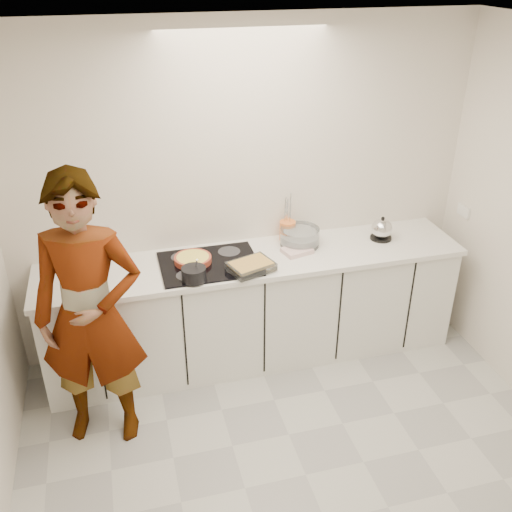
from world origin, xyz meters
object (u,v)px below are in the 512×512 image
object	(u,v)px
baking_dish	(251,266)
utensil_crock	(287,231)
saucepan	(194,274)
kettle	(382,230)
mixing_bowl	(300,237)
tart_dish	(193,259)
cook	(90,316)
hob	(209,264)

from	to	relation	value
baking_dish	utensil_crock	xyz separation A→B (m)	(0.41, 0.43, 0.03)
saucepan	kettle	bearing A→B (deg)	10.15
utensil_crock	mixing_bowl	bearing A→B (deg)	-61.42
tart_dish	kettle	xyz separation A→B (m)	(1.52, 0.02, 0.04)
baking_dish	kettle	bearing A→B (deg)	12.13
baking_dish	utensil_crock	distance (m)	0.59
saucepan	cook	distance (m)	0.77
hob	kettle	xyz separation A→B (m)	(1.41, 0.07, 0.08)
saucepan	utensil_crock	xyz separation A→B (m)	(0.83, 0.46, 0.02)
saucepan	mixing_bowl	world-z (taller)	saucepan
saucepan	kettle	distance (m)	1.58
mixing_bowl	cook	bearing A→B (deg)	-157.93
tart_dish	utensil_crock	world-z (taller)	utensil_crock
tart_dish	kettle	size ratio (longest dim) A/B	1.42
cook	utensil_crock	bearing A→B (deg)	38.90
mixing_bowl	kettle	distance (m)	0.67
utensil_crock	baking_dish	bearing A→B (deg)	-133.84
hob	saucepan	size ratio (longest dim) A/B	3.92
hob	utensil_crock	distance (m)	0.73
tart_dish	cook	xyz separation A→B (m)	(-0.74, -0.56, -0.00)
utensil_crock	saucepan	bearing A→B (deg)	-150.91
tart_dish	baking_dish	distance (m)	0.45
mixing_bowl	cook	world-z (taller)	cook
kettle	utensil_crock	size ratio (longest dim) A/B	1.31
baking_dish	utensil_crock	bearing A→B (deg)	46.16
mixing_bowl	tart_dish	bearing A→B (deg)	-174.31
saucepan	utensil_crock	size ratio (longest dim) A/B	1.16
utensil_crock	hob	bearing A→B (deg)	-160.04
baking_dish	kettle	size ratio (longest dim) A/B	1.75
mixing_bowl	saucepan	bearing A→B (deg)	-158.90
baking_dish	cook	size ratio (longest dim) A/B	0.19
tart_dish	utensil_crock	size ratio (longest dim) A/B	1.86
mixing_bowl	utensil_crock	xyz separation A→B (m)	(-0.06, 0.12, 0.01)
hob	utensil_crock	size ratio (longest dim) A/B	4.55
tart_dish	utensil_crock	xyz separation A→B (m)	(0.80, 0.20, 0.04)
saucepan	cook	world-z (taller)	cook
kettle	cook	xyz separation A→B (m)	(-2.26, -0.58, -0.05)
mixing_bowl	utensil_crock	world-z (taller)	utensil_crock
cook	saucepan	bearing A→B (deg)	35.68
tart_dish	utensil_crock	distance (m)	0.82
cook	tart_dish	bearing A→B (deg)	49.70
hob	mixing_bowl	size ratio (longest dim) A/B	1.96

